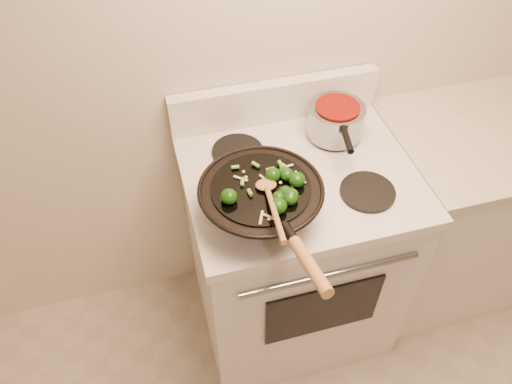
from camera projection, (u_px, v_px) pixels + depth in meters
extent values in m
plane|color=beige|center=(287.00, 19.00, 1.63)|extent=(3.50, 0.00, 3.50)
cube|color=white|center=(292.00, 256.00, 2.04)|extent=(0.76, 0.64, 0.88)
cube|color=white|center=(299.00, 176.00, 1.70)|extent=(0.78, 0.66, 0.04)
cube|color=white|center=(275.00, 101.00, 1.83)|extent=(0.78, 0.05, 0.16)
cylinder|color=gray|center=(331.00, 275.00, 1.57)|extent=(0.60, 0.02, 0.02)
cube|color=black|center=(323.00, 311.00, 1.74)|extent=(0.42, 0.01, 0.28)
cylinder|color=black|center=(261.00, 214.00, 1.55)|extent=(0.18, 0.18, 0.01)
cylinder|color=black|center=(368.00, 192.00, 1.61)|extent=(0.18, 0.18, 0.01)
cylinder|color=black|center=(238.00, 151.00, 1.75)|extent=(0.18, 0.18, 0.01)
cylinder|color=black|center=(334.00, 134.00, 1.81)|extent=(0.18, 0.18, 0.01)
cube|color=white|center=(461.00, 212.00, 2.20)|extent=(0.77, 0.60, 0.88)
cube|color=beige|center=(498.00, 132.00, 1.87)|extent=(0.79, 0.62, 0.03)
torus|color=black|center=(261.00, 189.00, 1.47)|extent=(0.38, 0.38, 0.01)
cylinder|color=black|center=(261.00, 188.00, 1.46)|extent=(0.30, 0.30, 0.01)
cylinder|color=black|center=(289.00, 233.00, 1.30)|extent=(0.03, 0.07, 0.04)
cylinder|color=#9F6E3E|center=(310.00, 266.00, 1.20)|extent=(0.05, 0.20, 0.07)
ellipsoid|color=#113B09|center=(284.00, 173.00, 1.48)|extent=(0.04, 0.04, 0.03)
cylinder|color=#578530|center=(287.00, 174.00, 1.49)|extent=(0.02, 0.02, 0.01)
ellipsoid|color=#113B09|center=(290.00, 198.00, 1.41)|extent=(0.04, 0.04, 0.04)
ellipsoid|color=#113B09|center=(297.00, 180.00, 1.46)|extent=(0.05, 0.05, 0.04)
ellipsoid|color=#113B09|center=(278.00, 206.00, 1.39)|extent=(0.05, 0.05, 0.04)
cylinder|color=#578530|center=(283.00, 208.00, 1.40)|extent=(0.02, 0.02, 0.01)
ellipsoid|color=#113B09|center=(287.00, 174.00, 1.47)|extent=(0.04, 0.04, 0.04)
ellipsoid|color=#113B09|center=(273.00, 175.00, 1.47)|extent=(0.05, 0.05, 0.04)
ellipsoid|color=#113B09|center=(290.00, 195.00, 1.41)|extent=(0.05, 0.05, 0.04)
cylinder|color=#578530|center=(295.00, 198.00, 1.43)|extent=(0.02, 0.02, 0.02)
ellipsoid|color=#113B09|center=(286.00, 192.00, 1.43)|extent=(0.04, 0.04, 0.03)
ellipsoid|color=#113B09|center=(229.00, 196.00, 1.41)|extent=(0.05, 0.05, 0.04)
ellipsoid|color=#113B09|center=(279.00, 197.00, 1.41)|extent=(0.04, 0.04, 0.03)
cylinder|color=#578530|center=(282.00, 198.00, 1.42)|extent=(0.02, 0.01, 0.01)
cube|color=beige|center=(228.00, 199.00, 1.42)|extent=(0.05, 0.01, 0.00)
cube|color=beige|center=(270.00, 217.00, 1.38)|extent=(0.04, 0.04, 0.00)
cube|color=beige|center=(298.00, 175.00, 1.49)|extent=(0.01, 0.04, 0.00)
cube|color=beige|center=(287.00, 167.00, 1.52)|extent=(0.04, 0.01, 0.00)
cube|color=beige|center=(298.00, 184.00, 1.47)|extent=(0.05, 0.01, 0.00)
cube|color=beige|center=(261.00, 218.00, 1.38)|extent=(0.03, 0.05, 0.00)
cube|color=beige|center=(265.00, 180.00, 1.48)|extent=(0.03, 0.05, 0.00)
cube|color=beige|center=(241.00, 178.00, 1.48)|extent=(0.04, 0.03, 0.00)
cube|color=beige|center=(273.00, 217.00, 1.38)|extent=(0.04, 0.02, 0.00)
cylinder|color=#60A134|center=(275.00, 177.00, 1.48)|extent=(0.03, 0.03, 0.02)
cylinder|color=#60A134|center=(270.00, 169.00, 1.50)|extent=(0.02, 0.01, 0.01)
cylinder|color=#60A134|center=(242.00, 182.00, 1.47)|extent=(0.03, 0.02, 0.01)
cylinder|color=#60A134|center=(282.00, 165.00, 1.52)|extent=(0.03, 0.03, 0.02)
cylinder|color=#60A134|center=(256.00, 165.00, 1.52)|extent=(0.02, 0.03, 0.01)
cylinder|color=#60A134|center=(235.00, 167.00, 1.51)|extent=(0.02, 0.03, 0.02)
cylinder|color=#60A134|center=(280.00, 164.00, 1.52)|extent=(0.02, 0.03, 0.02)
cylinder|color=#60A134|center=(250.00, 193.00, 1.44)|extent=(0.02, 0.03, 0.02)
sphere|color=#F6E8AD|center=(243.00, 172.00, 1.50)|extent=(0.01, 0.01, 0.01)
sphere|color=#F6E8AD|center=(246.00, 177.00, 1.48)|extent=(0.01, 0.01, 0.01)
sphere|color=#F6E8AD|center=(280.00, 183.00, 1.47)|extent=(0.01, 0.01, 0.01)
sphere|color=#F6E8AD|center=(280.00, 192.00, 1.44)|extent=(0.01, 0.01, 0.01)
ellipsoid|color=#9F6E3E|center=(266.00, 185.00, 1.45)|extent=(0.07, 0.06, 0.02)
cylinder|color=#9F6E3E|center=(274.00, 212.00, 1.34)|extent=(0.05, 0.26, 0.08)
cylinder|color=gray|center=(336.00, 120.00, 1.77)|extent=(0.20, 0.20, 0.11)
cylinder|color=#650B04|center=(338.00, 107.00, 1.72)|extent=(0.16, 0.16, 0.01)
cylinder|color=black|center=(347.00, 139.00, 1.62)|extent=(0.04, 0.12, 0.02)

